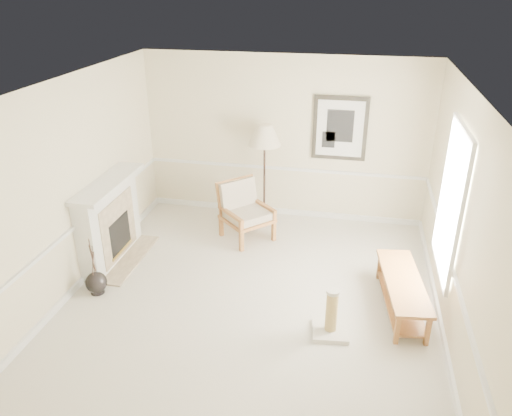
% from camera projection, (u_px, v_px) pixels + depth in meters
% --- Properties ---
extents(ground, '(5.50, 5.50, 0.00)m').
position_uv_depth(ground, '(252.00, 297.00, 6.92)').
color(ground, silver).
rests_on(ground, ground).
extents(room, '(5.04, 5.54, 2.92)m').
position_uv_depth(room, '(263.00, 170.00, 6.17)').
color(room, beige).
rests_on(room, ground).
extents(fireplace, '(0.64, 1.64, 1.31)m').
position_uv_depth(fireplace, '(110.00, 222.00, 7.61)').
color(fireplace, white).
rests_on(fireplace, ground).
extents(floor_vase, '(0.30, 0.30, 0.88)m').
position_uv_depth(floor_vase, '(96.00, 283.00, 6.95)').
color(floor_vase, black).
rests_on(floor_vase, ground).
extents(armchair, '(1.06, 1.06, 0.96)m').
position_uv_depth(armchair, '(243.00, 208.00, 8.35)').
color(armchair, '#AF6838').
rests_on(armchair, ground).
extents(floor_lamp, '(0.73, 0.73, 1.78)m').
position_uv_depth(floor_lamp, '(265.00, 138.00, 8.44)').
color(floor_lamp, black).
rests_on(floor_lamp, ground).
extents(bench, '(0.67, 1.62, 0.45)m').
position_uv_depth(bench, '(402.00, 289.00, 6.57)').
color(bench, '#AF6838').
rests_on(bench, ground).
extents(scratching_post, '(0.49, 0.49, 0.63)m').
position_uv_depth(scratching_post, '(331.00, 320.00, 6.15)').
color(scratching_post, white).
rests_on(scratching_post, ground).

